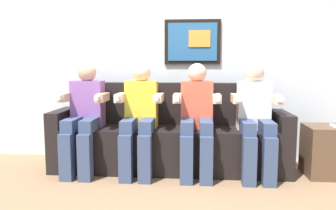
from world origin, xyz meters
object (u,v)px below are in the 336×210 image
at_px(person_right_center, 197,115).
at_px(spare_remote_on_table, 334,126).
at_px(person_rightmost, 255,115).
at_px(person_leftmost, 84,113).
at_px(couch, 169,139).
at_px(side_table_right, 326,151).
at_px(person_left_center, 140,114).

relative_size(person_right_center, spare_remote_on_table, 8.54).
height_order(person_right_center, person_rightmost, same).
bearing_deg(person_leftmost, person_right_center, 0.00).
xyz_separation_m(couch, side_table_right, (1.56, -0.11, -0.06)).
xyz_separation_m(person_right_center, person_rightmost, (0.57, 0.00, 0.00)).
relative_size(person_left_center, person_right_center, 1.00).
xyz_separation_m(person_leftmost, spare_remote_on_table, (2.46, 0.02, -0.10)).
bearing_deg(person_rightmost, person_left_center, 180.00).
relative_size(person_leftmost, side_table_right, 2.22).
xyz_separation_m(couch, spare_remote_on_table, (1.60, -0.15, 0.20)).
bearing_deg(person_leftmost, person_left_center, 0.00).
xyz_separation_m(person_leftmost, person_rightmost, (1.71, 0.00, 0.00)).
relative_size(person_right_center, side_table_right, 2.22).
distance_m(side_table_right, spare_remote_on_table, 0.27).
height_order(side_table_right, spare_remote_on_table, spare_remote_on_table).
height_order(person_right_center, spare_remote_on_table, person_right_center).
relative_size(person_leftmost, person_left_center, 1.00).
height_order(person_leftmost, person_left_center, same).
xyz_separation_m(couch, person_rightmost, (0.85, -0.17, 0.29)).
bearing_deg(person_rightmost, person_right_center, 180.00).
xyz_separation_m(person_leftmost, side_table_right, (2.41, 0.06, -0.36)).
xyz_separation_m(person_left_center, person_right_center, (0.57, 0.00, 0.00)).
bearing_deg(spare_remote_on_table, side_table_right, 135.29).
bearing_deg(couch, person_left_center, -149.30).
bearing_deg(person_right_center, person_rightmost, 0.00).
bearing_deg(couch, person_rightmost, -11.20).
xyz_separation_m(person_right_center, side_table_right, (1.28, 0.06, -0.36)).
bearing_deg(couch, spare_remote_on_table, -5.34).
xyz_separation_m(side_table_right, spare_remote_on_table, (0.04, -0.04, 0.26)).
relative_size(person_leftmost, spare_remote_on_table, 8.54).
xyz_separation_m(person_rightmost, spare_remote_on_table, (0.75, 0.02, -0.10)).
relative_size(person_rightmost, side_table_right, 2.22).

